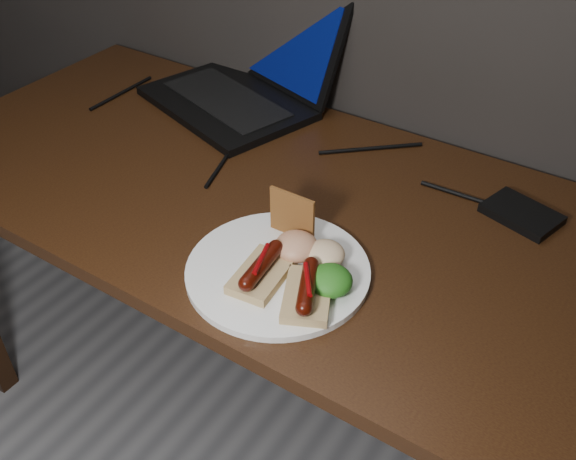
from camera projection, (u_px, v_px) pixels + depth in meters
The scene contains 11 objects.
desk at pixel (248, 219), 1.30m from camera, with size 1.40×0.70×0.75m.
laptop at pixel (247, 78), 1.48m from camera, with size 0.46×0.44×0.25m.
hard_drive at pixel (522, 214), 1.15m from camera, with size 0.13×0.09×0.02m, color black.
desk_cables at pixel (274, 142), 1.35m from camera, with size 0.90×0.38×0.01m.
plate at pixel (278, 271), 1.03m from camera, with size 0.30×0.30×0.01m, color white.
bread_sausage_center at pixel (262, 270), 1.00m from camera, with size 0.08×0.12×0.04m.
bread_sausage_right at pixel (307, 291), 0.96m from camera, with size 0.11×0.13×0.04m.
crispbread at pixel (292, 215), 1.07m from camera, with size 0.09×0.01×0.09m, color #A15D2C.
salad_greens at pixel (330, 280), 0.98m from camera, with size 0.07×0.07×0.04m, color #1A5410.
salsa_mound at pixel (296, 246), 1.04m from camera, with size 0.07×0.07×0.04m, color #A82010.
coleslaw_mound at pixel (325, 254), 1.03m from camera, with size 0.06×0.06×0.04m, color silver.
Camera 1 is at (0.63, 0.56, 1.45)m, focal length 40.00 mm.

